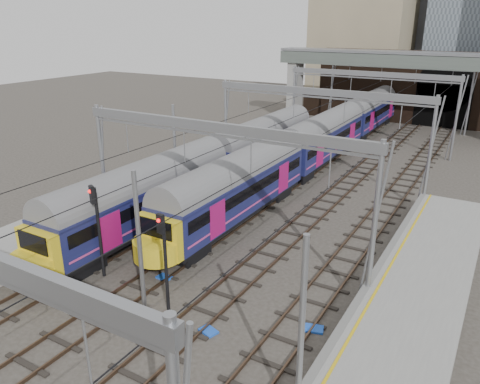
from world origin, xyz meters
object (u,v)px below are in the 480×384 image
Objects in this scene: train_main at (350,122)px; signal_near_left at (97,221)px; train_second at (214,165)px; signal_near_centre at (164,251)px.

train_main is 12.44× the size of signal_near_left.
train_main is at bearing 78.69° from train_second.
signal_near_left is 4.91m from signal_near_centre.
train_main is 12.92× the size of signal_near_centre.
signal_near_centre reaches higher than train_main.
signal_near_left is (-2.43, -33.03, 0.73)m from train_main.
train_main is 20.40m from train_second.
signal_near_left is at bearing -179.32° from signal_near_centre.
signal_near_centre is at bearing 16.05° from signal_near_left.
signal_near_centre is (6.43, -13.77, 0.65)m from train_second.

